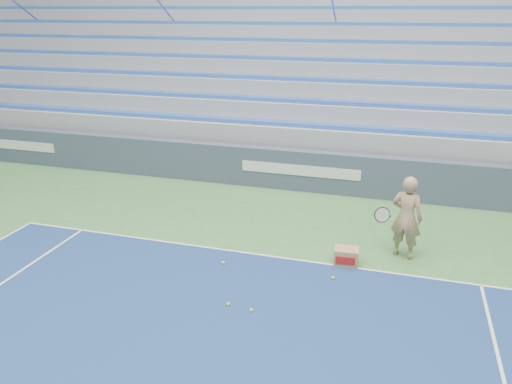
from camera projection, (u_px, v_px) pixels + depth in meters
sponsor_barrier at (301, 170)px, 13.38m from camera, size 30.00×0.32×1.10m
bleachers at (335, 76)px, 17.89m from camera, size 31.00×9.15×7.30m
tennis_player at (406, 217)px, 9.66m from camera, size 0.96×0.90×1.67m
ball_box at (346, 257)px, 9.56m from camera, size 0.47×0.38×0.34m
tennis_ball_0 at (228, 304)px, 8.27m from camera, size 0.07×0.07×0.07m
tennis_ball_1 at (333, 278)px, 9.07m from camera, size 0.07×0.07×0.07m
tennis_ball_2 at (223, 263)px, 9.61m from camera, size 0.07×0.07×0.07m
tennis_ball_3 at (251, 310)px, 8.10m from camera, size 0.07×0.07×0.07m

